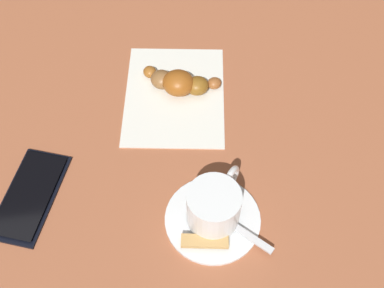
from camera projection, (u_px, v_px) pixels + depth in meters
ground_plane at (178, 146)px, 0.71m from camera, size 1.80×1.80×0.00m
saucer at (213, 219)px, 0.64m from camera, size 0.13×0.13×0.01m
espresso_cup at (214, 205)px, 0.61m from camera, size 0.09×0.08×0.06m
teaspoon at (217, 215)px, 0.63m from camera, size 0.10×0.10×0.01m
sugar_packet at (205, 241)px, 0.61m from camera, size 0.03×0.06×0.01m
napkin at (175, 95)px, 0.76m from camera, size 0.22×0.18×0.00m
croissant at (179, 82)px, 0.75m from camera, size 0.08×0.12×0.04m
cell_phone at (30, 195)px, 0.66m from camera, size 0.15×0.11×0.01m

